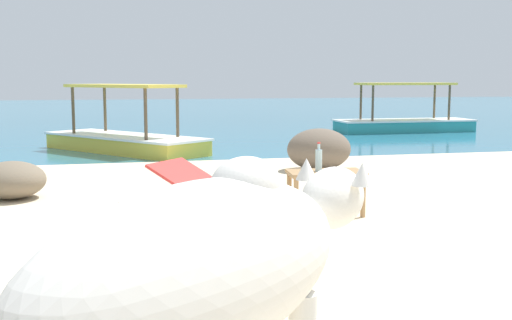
% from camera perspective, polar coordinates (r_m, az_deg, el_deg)
% --- Properties ---
extents(sand_beach, '(18.00, 14.00, 0.04)m').
position_cam_1_polar(sand_beach, '(4.33, 16.48, -11.77)').
color(sand_beach, beige).
rests_on(sand_beach, ground).
extents(water_surface, '(60.00, 36.00, 0.03)m').
position_cam_1_polar(water_surface, '(25.66, -8.56, 4.10)').
color(water_surface, teal).
rests_on(water_surface, ground).
extents(cow, '(1.70, 1.59, 1.09)m').
position_cam_1_polar(cow, '(2.23, -4.17, -9.77)').
color(cow, silver).
rests_on(cow, sand_beach).
extents(low_bench_table, '(0.80, 0.51, 0.45)m').
position_cam_1_polar(low_bench_table, '(6.45, 6.27, -1.65)').
color(low_bench_table, '#A37A4C').
rests_on(low_bench_table, sand_beach).
extents(bottle, '(0.07, 0.07, 0.30)m').
position_cam_1_polar(bottle, '(6.40, 5.65, 0.03)').
color(bottle, '#A3C6D1').
rests_on(bottle, low_bench_table).
extents(deck_chair_near, '(0.93, 0.90, 0.68)m').
position_cam_1_polar(deck_chair_near, '(5.43, -7.61, -3.23)').
color(deck_chair_near, '#A37A4C').
rests_on(deck_chair_near, sand_beach).
extents(shore_rock_large, '(1.02, 1.03, 0.43)m').
position_cam_1_polar(shore_rock_large, '(7.81, -21.11, -1.69)').
color(shore_rock_large, '#756651').
rests_on(shore_rock_large, sand_beach).
extents(shore_rock_small, '(1.09, 0.96, 0.63)m').
position_cam_1_polar(shore_rock_small, '(9.61, 5.68, 0.96)').
color(shore_rock_small, '#6B5B4C').
rests_on(shore_rock_small, sand_beach).
extents(boat_yellow, '(3.15, 3.62, 1.29)m').
position_cam_1_polar(boat_yellow, '(12.47, -11.75, 2.01)').
color(boat_yellow, gold).
rests_on(boat_yellow, water_surface).
extents(boat_teal, '(3.68, 1.18, 1.29)m').
position_cam_1_polar(boat_teal, '(17.28, 13.17, 3.41)').
color(boat_teal, teal).
rests_on(boat_teal, water_surface).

